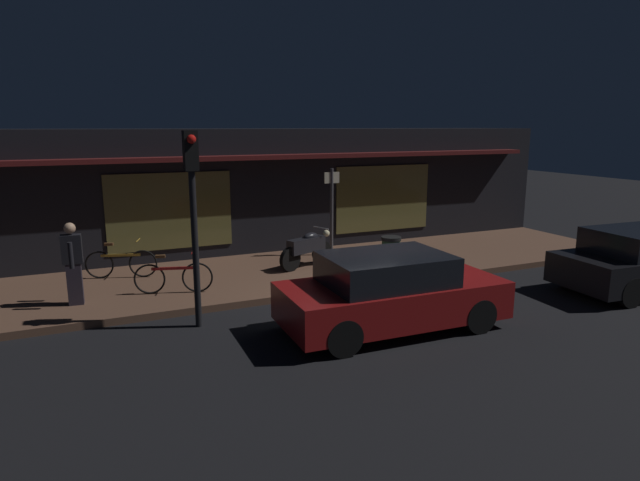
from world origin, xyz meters
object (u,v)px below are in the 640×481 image
(motorcycle, at_px, (307,248))
(sign_post, at_px, (332,206))
(person_photographer, at_px, (73,262))
(traffic_light_pole, at_px, (193,195))
(bicycle_parked, at_px, (173,277))
(trash_bin, at_px, (391,255))
(parked_car_near, at_px, (390,292))
(bicycle_extra, at_px, (121,263))

(motorcycle, height_order, sign_post, sign_post)
(motorcycle, distance_m, person_photographer, 5.47)
(motorcycle, xyz_separation_m, traffic_light_pole, (-3.32, -2.68, 1.83))
(bicycle_parked, distance_m, traffic_light_pole, 2.68)
(motorcycle, height_order, trash_bin, motorcycle)
(person_photographer, distance_m, traffic_light_pole, 3.14)
(bicycle_parked, height_order, parked_car_near, parked_car_near)
(trash_bin, relative_size, parked_car_near, 0.22)
(bicycle_parked, relative_size, sign_post, 0.67)
(parked_car_near, bearing_deg, traffic_light_pole, 154.09)
(bicycle_parked, height_order, sign_post, sign_post)
(bicycle_parked, bearing_deg, bicycle_extra, 118.32)
(motorcycle, distance_m, traffic_light_pole, 4.64)
(person_photographer, bearing_deg, bicycle_parked, -1.39)
(person_photographer, xyz_separation_m, sign_post, (6.53, 1.80, 0.48))
(traffic_light_pole, distance_m, parked_car_near, 3.97)
(traffic_light_pole, height_order, parked_car_near, traffic_light_pole)
(person_photographer, xyz_separation_m, trash_bin, (6.96, -0.64, -0.41))
(traffic_light_pole, bearing_deg, trash_bin, 13.98)
(motorcycle, distance_m, parked_car_near, 4.23)
(bicycle_extra, distance_m, trash_bin, 6.41)
(traffic_light_pole, bearing_deg, person_photographer, 138.26)
(bicycle_parked, relative_size, traffic_light_pole, 0.45)
(parked_car_near, bearing_deg, bicycle_extra, 130.08)
(bicycle_extra, distance_m, parked_car_near, 6.65)
(bicycle_parked, distance_m, parked_car_near, 4.75)
(bicycle_extra, height_order, parked_car_near, parked_car_near)
(motorcycle, bearing_deg, bicycle_parked, -165.89)
(person_photographer, distance_m, trash_bin, 7.00)
(sign_post, relative_size, traffic_light_pole, 0.67)
(bicycle_parked, xyz_separation_m, trash_bin, (5.04, -0.59, 0.11))
(bicycle_extra, relative_size, parked_car_near, 0.38)
(bicycle_parked, bearing_deg, motorcycle, 14.11)
(person_photographer, bearing_deg, traffic_light_pole, -41.74)
(motorcycle, height_order, bicycle_parked, motorcycle)
(bicycle_parked, height_order, traffic_light_pole, traffic_light_pole)
(parked_car_near, bearing_deg, bicycle_parked, 134.93)
(bicycle_extra, xyz_separation_m, traffic_light_pole, (1.09, -3.54, 1.97))
(trash_bin, bearing_deg, bicycle_extra, 158.79)
(motorcycle, distance_m, bicycle_extra, 4.49)
(bicycle_parked, relative_size, bicycle_extra, 1.01)
(sign_post, bearing_deg, trash_bin, -79.94)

